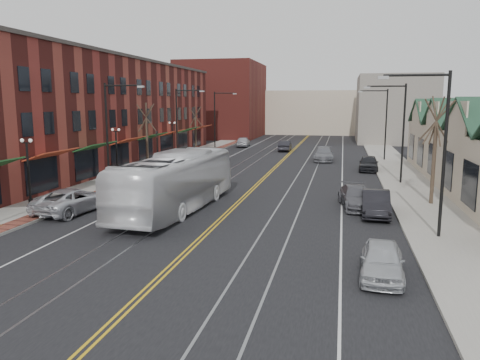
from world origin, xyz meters
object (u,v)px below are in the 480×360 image
at_px(transit_bus, 176,182).
at_px(parked_suv, 73,200).
at_px(parked_car_d, 369,163).
at_px(parked_car_c, 357,197).
at_px(parked_car_b, 376,203).
at_px(parked_car_a, 382,260).

bearing_deg(transit_bus, parked_suv, 20.71).
height_order(parked_suv, parked_car_d, parked_car_d).
distance_m(parked_car_c, parked_car_d, 17.05).
height_order(transit_bus, parked_car_c, transit_bus).
bearing_deg(parked_car_c, parked_car_d, 76.85).
bearing_deg(parked_suv, parked_car_d, -123.61).
bearing_deg(parked_car_b, parked_suv, -168.43).
bearing_deg(parked_car_d, transit_bus, -118.94).
relative_size(transit_bus, parked_car_c, 2.69).
xyz_separation_m(parked_car_a, parked_car_d, (0.96, 29.16, 0.08)).
bearing_deg(transit_bus, parked_car_a, 146.15).
height_order(parked_car_b, parked_car_c, parked_car_b).
height_order(transit_bus, parked_car_a, transit_bus).
xyz_separation_m(parked_car_a, parked_car_c, (-0.63, 12.18, 0.02)).
distance_m(parked_suv, parked_car_c, 17.74).
relative_size(parked_suv, parked_car_b, 1.21).
relative_size(parked_car_b, parked_car_d, 1.00).
distance_m(parked_suv, parked_car_b, 18.34).
relative_size(transit_bus, parked_car_b, 2.87).
xyz_separation_m(transit_bus, parked_car_a, (11.60, -8.98, -1.12)).
height_order(parked_car_a, parked_car_c, parked_car_c).
relative_size(parked_car_a, parked_car_c, 0.83).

